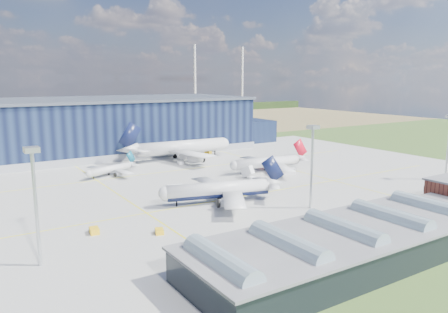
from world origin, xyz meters
The scene contains 21 objects.
ground centered at (0.00, 0.00, 0.00)m, with size 600.00×600.00×0.00m, color #35531F.
apron centered at (0.00, 10.00, 0.03)m, with size 220.00×160.00×0.08m.
farmland centered at (0.00, 220.00, 0.00)m, with size 600.00×220.00×0.01m, color #91764E.
treeline centered at (0.00, 300.00, 4.00)m, with size 600.00×8.00×8.00m, color black.
hangar centered at (2.81, 94.80, 11.62)m, with size 145.00×62.00×26.10m.
glass_concourse centered at (-6.45, -60.00, 3.69)m, with size 78.00×23.00×8.60m.
light_mast_west centered at (-60.00, -30.00, 15.43)m, with size 2.60×2.60×23.00m.
light_mast_center centered at (10.00, -30.00, 15.43)m, with size 2.60×2.60×23.00m.
airliner_navy centered at (-8.84, -12.00, 6.31)m, with size 38.72×37.88×12.63m, color silver, non-canonical shape.
airliner_red centered at (29.29, 14.24, 5.75)m, with size 35.30×34.53×11.51m, color silver, non-canonical shape.
airliner_widebody centered at (13.82, 55.00, 8.62)m, with size 52.87×51.72×17.24m, color silver, non-canonical shape.
airliner_regional centered at (-23.60, 39.61, 3.89)m, with size 23.89×23.37×7.79m, color silver, non-canonical shape.
gse_tug_a centered at (-46.20, -17.99, 0.68)m, with size 2.01×3.29×1.37m, color yellow.
gse_tug_b centered at (-33.59, -26.27, 0.59)m, with size 1.83×2.74×1.19m, color yellow.
gse_van_a centered at (-13.33, 6.39, 1.07)m, with size 2.14×4.90×2.14m, color white.
gse_cart_a centered at (8.51, 45.68, 0.71)m, with size 2.19×3.29×1.42m, color white.
gse_van_b centered at (33.45, 6.52, 1.19)m, with size 2.37×5.18×2.37m, color white.
gse_tug_c centered at (31.40, 62.00, 0.69)m, with size 1.98×3.17×1.39m, color yellow.
airstair centered at (16.81, 9.31, 1.51)m, with size 1.89×4.73×3.03m, color white.
car_a centered at (30.53, -44.72, 0.54)m, with size 1.29×3.20×1.09m, color #99999E.
car_b centered at (-13.92, -48.00, 0.64)m, with size 1.35×3.87×1.27m, color #99999E.
Camera 1 is at (-72.60, -115.11, 35.27)m, focal length 35.00 mm.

